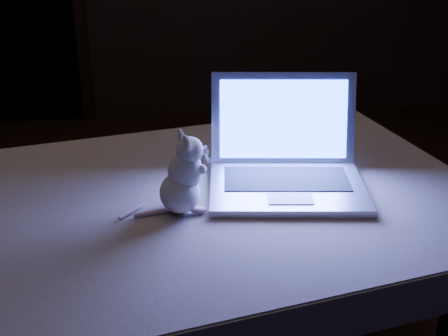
{
  "coord_description": "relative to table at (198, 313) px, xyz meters",
  "views": [
    {
      "loc": [
        0.04,
        -2.09,
        1.62
      ],
      "look_at": [
        0.19,
        -0.52,
        0.9
      ],
      "focal_mm": 48.0,
      "sensor_mm": 36.0,
      "label": 1
    }
  ],
  "objects": [
    {
      "name": "floor",
      "position": [
        -0.1,
        0.55,
        -0.41
      ],
      "size": [
        5.0,
        5.0,
        0.0
      ],
      "primitive_type": "plane",
      "color": "black",
      "rests_on": "ground"
    },
    {
      "name": "table",
      "position": [
        0.0,
        0.0,
        0.0
      ],
      "size": [
        1.72,
        1.32,
        0.82
      ],
      "primitive_type": null,
      "rotation": [
        0.0,
        0.0,
        0.24
      ],
      "color": "black",
      "rests_on": "floor"
    },
    {
      "name": "tablecloth",
      "position": [
        0.08,
        -0.02,
        0.36
      ],
      "size": [
        1.69,
        1.16,
        0.12
      ],
      "primitive_type": null,
      "rotation": [
        0.0,
        0.0,
        0.03
      ],
      "color": "beige",
      "rests_on": "table"
    },
    {
      "name": "laptop",
      "position": [
        0.27,
        0.0,
        0.57
      ],
      "size": [
        0.48,
        0.43,
        0.3
      ],
      "primitive_type": null,
      "rotation": [
        0.0,
        0.0,
        -0.09
      ],
      "color": "silver",
      "rests_on": "tablecloth"
    },
    {
      "name": "plush_mouse",
      "position": [
        -0.05,
        -0.08,
        0.53
      ],
      "size": [
        0.18,
        0.18,
        0.22
      ],
      "primitive_type": null,
      "rotation": [
        0.0,
        0.0,
        0.08
      ],
      "color": "silver",
      "rests_on": "tablecloth"
    }
  ]
}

